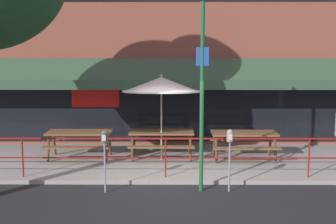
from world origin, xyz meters
name	(u,v)px	position (x,y,z in m)	size (l,w,h in m)	color
ground_plane	(165,185)	(0.00, 0.00, 0.00)	(120.00, 120.00, 0.00)	#232326
patio_deck	(166,161)	(0.00, 2.00, 0.05)	(15.00, 4.00, 0.10)	#9E998E
restaurant_building	(167,29)	(0.00, 4.22, 3.74)	(15.00, 1.60, 7.53)	brown
patio_railing	(166,149)	(0.00, 0.30, 0.80)	(13.84, 0.04, 0.97)	maroon
picnic_table_left	(80,137)	(-2.43, 2.16, 0.71)	(1.80, 1.42, 0.76)	brown
picnic_table_centre	(162,137)	(-0.13, 2.23, 0.71)	(1.80, 1.42, 0.76)	brown
picnic_table_right	(244,138)	(2.17, 2.07, 0.71)	(1.80, 1.42, 0.76)	brown
patio_umbrella_centre	(161,85)	(-0.13, 2.01, 2.18)	(2.14, 2.14, 2.38)	#B7B2A8
parking_meter_near	(104,142)	(-1.34, -0.59, 1.15)	(0.15, 0.16, 1.42)	gray
parking_meter_far	(230,142)	(1.44, -0.50, 1.15)	(0.15, 0.16, 1.42)	gray
street_sign_pole	(202,96)	(0.81, -0.45, 2.16)	(0.28, 0.09, 4.20)	#1E6033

